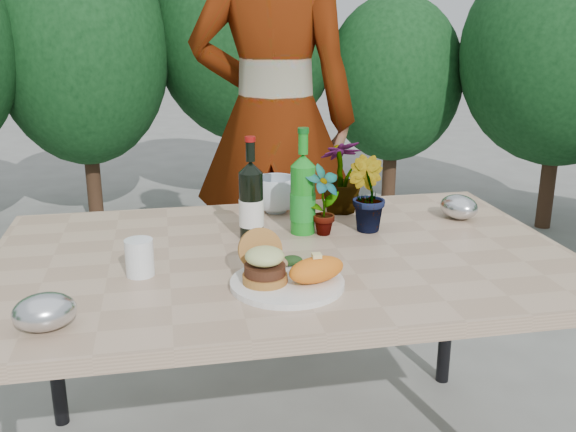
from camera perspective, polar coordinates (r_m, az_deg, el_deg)
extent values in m
cube|color=tan|center=(1.80, -0.49, -3.81)|extent=(1.60, 1.00, 0.04)
cylinder|color=black|center=(2.35, -20.28, -9.69)|extent=(0.05, 0.05, 0.71)
cylinder|color=black|center=(2.53, 14.08, -7.10)|extent=(0.05, 0.05, 0.71)
cylinder|color=#382316|center=(4.63, -16.80, 1.99)|extent=(0.10, 0.10, 0.42)
ellipsoid|color=#194C20|center=(4.48, -17.89, 13.87)|extent=(1.12, 1.12, 1.50)
cylinder|color=#382316|center=(4.83, -3.53, 3.82)|extent=(0.10, 0.10, 0.50)
ellipsoid|color=#194C20|center=(4.69, -3.76, 15.86)|extent=(1.30, 1.30, 1.52)
cylinder|color=#382316|center=(4.79, 8.93, 2.79)|extent=(0.10, 0.10, 0.38)
ellipsoid|color=#194C20|center=(4.66, 9.38, 11.97)|extent=(0.96, 0.96, 1.16)
cylinder|color=#382316|center=(4.66, 21.95, 1.69)|extent=(0.10, 0.10, 0.44)
ellipsoid|color=#194C20|center=(4.52, 23.30, 13.07)|extent=(1.29, 1.29, 1.42)
cylinder|color=white|center=(1.57, -0.07, -5.99)|extent=(0.28, 0.28, 0.01)
cylinder|color=#B7722D|center=(1.56, -2.06, -5.55)|extent=(0.11, 0.11, 0.02)
cylinder|color=#472314|center=(1.55, -2.07, -4.79)|extent=(0.10, 0.10, 0.02)
ellipsoid|color=beige|center=(1.54, -2.08, -3.60)|extent=(0.10, 0.10, 0.04)
cylinder|color=#B7722D|center=(1.61, -2.50, -3.01)|extent=(0.11, 0.06, 0.11)
ellipsoid|color=orange|center=(1.55, 2.55, -4.78)|extent=(0.17, 0.12, 0.06)
ellipsoid|color=olive|center=(1.65, -0.66, -4.15)|extent=(0.04, 0.04, 0.02)
ellipsoid|color=#193814|center=(1.66, 0.33, -3.98)|extent=(0.06, 0.04, 0.03)
cylinder|color=black|center=(1.88, -3.28, 0.90)|extent=(0.07, 0.07, 0.20)
cylinder|color=white|center=(1.88, -3.27, 0.32)|extent=(0.07, 0.07, 0.08)
cone|color=black|center=(1.85, -3.34, 4.38)|extent=(0.07, 0.07, 0.03)
cylinder|color=black|center=(1.84, -3.37, 5.75)|extent=(0.03, 0.03, 0.06)
cylinder|color=maroon|center=(1.83, -3.39, 6.85)|extent=(0.03, 0.03, 0.01)
cylinder|color=#18851E|center=(1.92, 1.32, 1.45)|extent=(0.07, 0.07, 0.21)
cylinder|color=#198C26|center=(1.93, 1.32, 0.86)|extent=(0.08, 0.08, 0.08)
cone|color=#18851E|center=(1.89, 1.35, 4.99)|extent=(0.07, 0.07, 0.04)
cylinder|color=#18851E|center=(1.88, 1.36, 6.45)|extent=(0.03, 0.03, 0.06)
cylinder|color=#0C5919|center=(1.88, 1.37, 7.61)|extent=(0.03, 0.03, 0.02)
cylinder|color=white|center=(1.67, -13.06, -3.62)|extent=(0.07, 0.07, 0.09)
imported|color=#29531C|center=(1.91, 3.15, 1.37)|extent=(0.13, 0.11, 0.21)
imported|color=#2C591E|center=(1.96, 6.96, 1.94)|extent=(0.15, 0.16, 0.23)
imported|color=#286021|center=(2.14, 4.78, 3.54)|extent=(0.16, 0.16, 0.24)
imported|color=silver|center=(2.14, -1.10, 1.91)|extent=(0.17, 0.17, 0.12)
ellipsoid|color=silver|center=(1.45, -20.83, -7.96)|extent=(0.15, 0.13, 0.08)
ellipsoid|color=silver|center=(2.15, 14.95, 0.80)|extent=(0.14, 0.16, 0.08)
imported|color=#9B5E4D|center=(2.70, -1.28, 8.50)|extent=(0.80, 0.63, 1.93)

